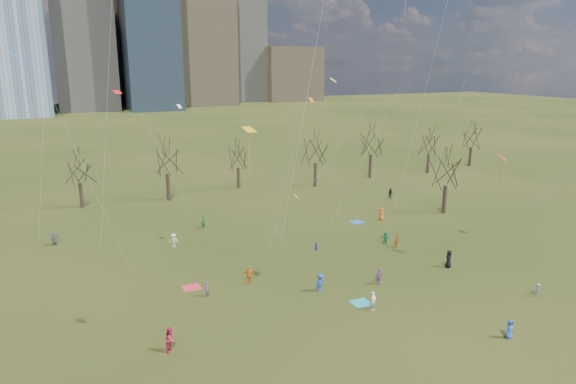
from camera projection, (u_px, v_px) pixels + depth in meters
name	position (u px, v px, depth m)	size (l,w,h in m)	color
ground	(345.00, 302.00, 43.93)	(500.00, 500.00, 0.00)	black
downtown_skyline	(94.00, 17.00, 219.89)	(212.50, 78.00, 118.00)	slate
bare_tree_row	(218.00, 160.00, 75.35)	(113.04, 29.80, 9.50)	black
blanket_teal	(361.00, 303.00, 43.79)	(1.60, 1.50, 0.03)	teal
blanket_navy	(357.00, 222.00, 66.05)	(1.60, 1.50, 0.03)	#2555B0
blanket_crimson	(192.00, 287.00, 46.83)	(1.60, 1.50, 0.03)	red
person_0	(510.00, 329.00, 38.03)	(0.74, 0.48, 1.51)	#274FAC
person_1	(373.00, 301.00, 42.42)	(0.59, 0.38, 1.61)	silver
person_2	(171.00, 339.00, 36.28)	(0.91, 0.71, 1.87)	#C71C48
person_3	(538.00, 290.00, 44.86)	(0.81, 0.47, 1.25)	slate
person_4	(249.00, 275.00, 47.41)	(1.02, 0.43, 1.75)	orange
person_5	(385.00, 238.00, 57.96)	(1.30, 0.41, 1.40)	#1B7B4E
person_6	(449.00, 259.00, 51.22)	(0.89, 0.58, 1.82)	black
person_7	(207.00, 289.00, 44.87)	(0.51, 0.34, 1.41)	#774386
person_8	(316.00, 247.00, 55.88)	(0.47, 0.36, 0.96)	#2630A6
person_9	(174.00, 240.00, 56.93)	(1.01, 0.58, 1.56)	silver
person_10	(396.00, 241.00, 56.71)	(0.87, 0.36, 1.49)	#BF4F1B
person_11	(54.00, 238.00, 57.42)	(1.57, 0.50, 1.69)	slate
person_12	(382.00, 214.00, 66.71)	(0.82, 0.53, 1.68)	orange
person_13	(203.00, 221.00, 63.74)	(0.61, 0.40, 1.67)	#1B7C37
person_14	(391.00, 193.00, 77.28)	(0.78, 0.60, 1.60)	black
person_15	(320.00, 283.00, 45.75)	(1.13, 0.65, 1.75)	#263FA5
person_16	(379.00, 277.00, 47.26)	(0.93, 0.39, 1.58)	#8C4C99
kites_airborne	(304.00, 128.00, 53.57)	(49.16, 45.99, 35.00)	orange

